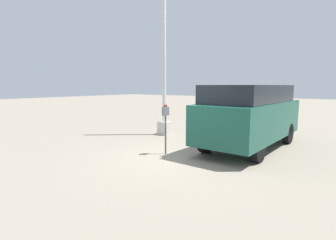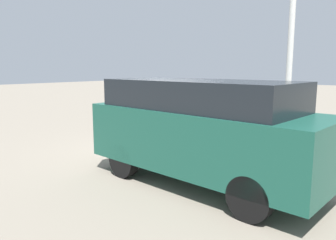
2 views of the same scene
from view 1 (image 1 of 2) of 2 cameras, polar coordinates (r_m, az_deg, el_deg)
ground_plane at (r=7.77m, az=3.39°, el=-7.93°), size 80.00×80.00×0.00m
parking_meter_near at (r=7.83m, az=-0.54°, el=0.55°), size 0.22×0.15×1.52m
parking_meter_far at (r=14.98m, az=17.94°, el=3.13°), size 0.22×0.15×1.38m
lamp_post at (r=10.99m, az=-0.85°, el=8.53°), size 0.44×0.44×6.70m
parked_van at (r=9.02m, az=17.51°, el=1.29°), size 4.92×2.09×2.08m
fire_hydrant at (r=14.46m, az=17.12°, el=0.70°), size 0.18×0.18×0.87m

